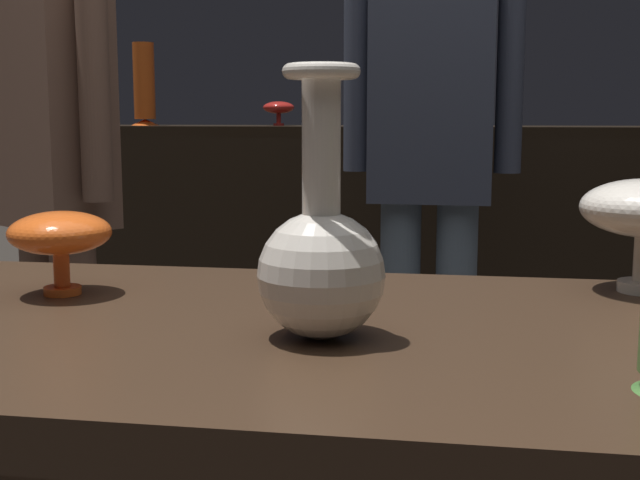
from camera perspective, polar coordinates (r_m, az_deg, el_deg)
The scene contains 7 objects.
back_display_shelf at distance 3.15m, azimuth 6.53°, elevation -1.32°, with size 2.60×0.40×0.99m.
vase_centerpiece at distance 0.87m, azimuth 0.09°, elevation -1.16°, with size 0.13×0.13×0.28m.
vase_left_accent at distance 1.13m, azimuth -17.32°, elevation 0.34°, with size 0.13×0.13×0.11m.
shelf_vase_far_left at distance 3.30m, azimuth -11.91°, elevation 10.21°, with size 0.11×0.11×0.31m.
shelf_vase_left at distance 3.17m, azimuth -2.84°, elevation 8.98°, with size 0.12×0.12×0.09m.
visitor_center_back at distance 2.25m, azimuth 7.58°, elevation 6.53°, with size 0.47×0.19×1.62m.
visitor_near_left at distance 2.13m, azimuth -17.78°, elevation 4.68°, with size 0.40×0.33×1.54m.
Camera 1 is at (0.15, -0.90, 1.03)m, focal length 46.89 mm.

